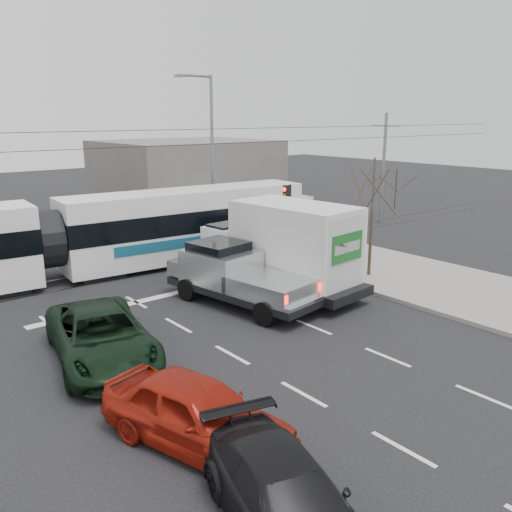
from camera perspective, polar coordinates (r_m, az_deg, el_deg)
ground at (r=17.16m, az=2.05°, el=-8.86°), size 120.00×120.00×0.00m
sidewalk_right at (r=23.73m, az=18.60°, el=-2.74°), size 6.00×60.00×0.15m
rails at (r=25.10m, az=-13.24°, el=-1.58°), size 60.00×1.60×0.03m
building_right at (r=42.46m, az=-7.35°, el=8.61°), size 12.00×10.00×5.00m
bare_tree at (r=23.22m, az=12.24°, el=6.75°), size 2.40×2.40×5.00m
traffic_signal at (r=25.24m, az=3.37°, el=5.24°), size 0.44×0.44×3.60m
street_lamp_near at (r=31.36m, az=-4.92°, el=11.39°), size 2.38×0.25×9.00m
catenary at (r=24.33m, az=-13.77°, el=7.21°), size 60.00×0.20×7.00m
tram at (r=23.91m, az=-21.19°, el=1.48°), size 25.16×4.60×5.11m
silver_pickup at (r=20.10m, az=-2.31°, el=-1.96°), size 2.99×6.38×2.23m
box_truck at (r=21.35m, az=2.85°, el=0.87°), size 3.11×7.36×3.58m
navy_pickup at (r=23.90m, az=-0.44°, el=0.52°), size 2.35×5.08×2.07m
green_car at (r=16.13m, az=-15.96°, el=-8.11°), size 3.59×5.84×1.51m
red_car at (r=11.91m, az=-6.30°, el=-16.10°), size 2.95×4.79×1.52m
dark_car at (r=9.82m, az=3.24°, el=-24.31°), size 3.00×4.85×1.31m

